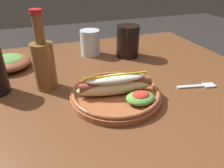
# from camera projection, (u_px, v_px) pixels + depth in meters

# --- Properties ---
(dining_table) EXTENTS (1.17, 0.99, 0.74)m
(dining_table) POSITION_uv_depth(u_px,v_px,m) (93.00, 118.00, 0.69)
(dining_table) COLOR brown
(dining_table) RESTS_ON ground_plane
(hot_dog_plate) EXTENTS (0.26, 0.26, 0.08)m
(hot_dog_plate) POSITION_uv_depth(u_px,v_px,m) (117.00, 92.00, 0.60)
(hot_dog_plate) COLOR #9E5633
(hot_dog_plate) RESTS_ON dining_table
(fork) EXTENTS (0.12, 0.04, 0.00)m
(fork) POSITION_uv_depth(u_px,v_px,m) (199.00, 86.00, 0.67)
(fork) COLOR silver
(fork) RESTS_ON dining_table
(water_cup) EXTENTS (0.08, 0.08, 0.10)m
(water_cup) POSITION_uv_depth(u_px,v_px,m) (90.00, 43.00, 0.89)
(water_cup) COLOR silver
(water_cup) RESTS_ON dining_table
(extra_cup) EXTENTS (0.09, 0.09, 0.12)m
(extra_cup) POSITION_uv_depth(u_px,v_px,m) (128.00, 41.00, 0.87)
(extra_cup) COLOR black
(extra_cup) RESTS_ON dining_table
(glass_bottle) EXTENTS (0.06, 0.06, 0.23)m
(glass_bottle) POSITION_uv_depth(u_px,v_px,m) (44.00, 62.00, 0.63)
(glass_bottle) COLOR brown
(glass_bottle) RESTS_ON dining_table
(side_bowl) EXTENTS (0.15, 0.15, 0.05)m
(side_bowl) POSITION_uv_depth(u_px,v_px,m) (8.00, 62.00, 0.78)
(side_bowl) COLOR brown
(side_bowl) RESTS_ON dining_table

